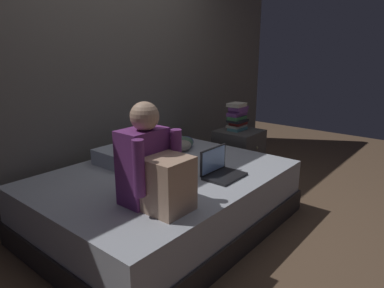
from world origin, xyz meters
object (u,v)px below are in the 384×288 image
Objects in this scene: bed at (164,200)px; book_stack at (237,117)px; nightstand at (239,155)px; clothes_pile at (181,143)px; laptop at (220,169)px; pillow at (130,153)px; person_sitting at (153,167)px.

bed is 1.40m from book_stack.
book_stack is at bearing 6.41° from bed.
nightstand is 0.78m from clothes_pile.
clothes_pile reaches higher than nightstand.
book_stack reaches higher than clothes_pile.
nightstand is 1.74× the size of laptop.
bed is 6.75× the size of book_stack.
laptop is 1.08× the size of book_stack.
nightstand is at bearing -17.56° from clothes_pile.
nightstand is 1.88× the size of book_stack.
bed is at bearing -175.35° from nightstand.
person_sitting is at bearing -121.38° from pillow.
laptop is 1.03× the size of clothes_pile.
nightstand is 0.43m from book_stack.
pillow is (-1.26, 0.34, 0.25)m from nightstand.
nightstand reaches higher than bed.
laptop is at bearing -116.94° from clothes_pile.
person_sitting is 0.96m from pillow.
laptop is (-1.08, -0.50, 0.24)m from nightstand.
person_sitting reaches higher than pillow.
clothes_pile is (0.55, -0.12, -0.01)m from pillow.
person_sitting is 2.21× the size of book_stack.
nightstand is at bearing 4.65° from bed.
laptop is (0.22, -0.39, 0.29)m from bed.
laptop is (0.68, -0.04, -0.20)m from person_sitting.
laptop is at bearing -77.42° from pillow.
book_stack is at bearing -14.20° from clothes_pile.
person_sitting is (-0.45, -0.35, 0.49)m from bed.
person_sitting reaches higher than laptop.
laptop is 1.23m from book_stack.
clothes_pile is (1.04, 0.68, -0.19)m from person_sitting.
book_stack is (1.31, 0.15, 0.47)m from bed.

